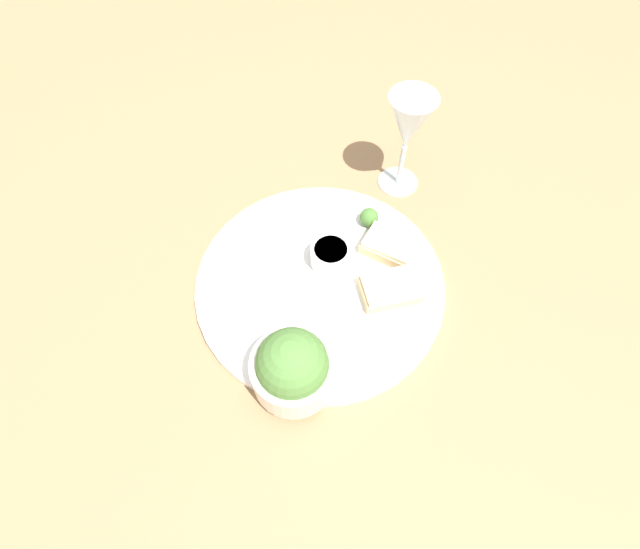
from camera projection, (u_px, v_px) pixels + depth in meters
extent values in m
plane|color=#93704C|center=(320.00, 287.00, 0.72)|extent=(4.00, 4.00, 0.00)
cylinder|color=white|center=(320.00, 284.00, 0.71)|extent=(0.35, 0.35, 0.01)
cylinder|color=silver|center=(293.00, 372.00, 0.61)|extent=(0.10, 0.10, 0.05)
sphere|color=#4C7A38|center=(292.00, 364.00, 0.59)|extent=(0.09, 0.09, 0.09)
cylinder|color=white|center=(330.00, 256.00, 0.71)|extent=(0.06, 0.06, 0.04)
cylinder|color=tan|center=(331.00, 251.00, 0.70)|extent=(0.05, 0.05, 0.01)
cube|color=#D1B27F|center=(390.00, 290.00, 0.69)|extent=(0.08, 0.06, 0.02)
cube|color=beige|center=(391.00, 285.00, 0.68)|extent=(0.08, 0.05, 0.01)
cube|color=#D1B27F|center=(389.00, 248.00, 0.73)|extent=(0.09, 0.08, 0.02)
cube|color=beige|center=(390.00, 243.00, 0.72)|extent=(0.08, 0.08, 0.01)
cylinder|color=silver|center=(398.00, 181.00, 0.82)|extent=(0.06, 0.06, 0.01)
cylinder|color=silver|center=(401.00, 164.00, 0.79)|extent=(0.01, 0.01, 0.08)
cone|color=silver|center=(409.00, 123.00, 0.72)|extent=(0.07, 0.07, 0.09)
sphere|color=#477533|center=(369.00, 217.00, 0.75)|extent=(0.03, 0.03, 0.03)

